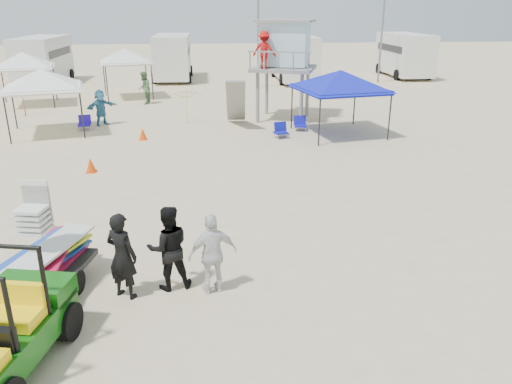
{
  "coord_description": "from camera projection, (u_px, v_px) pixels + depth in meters",
  "views": [
    {
      "loc": [
        -0.54,
        -7.56,
        5.27
      ],
      "look_at": [
        0.5,
        3.0,
        1.3
      ],
      "focal_mm": 35.0,
      "sensor_mm": 36.0,
      "label": 1
    }
  ],
  "objects": [
    {
      "name": "rv_far_right",
      "position": [
        404.0,
        53.0,
        39.04
      ],
      "size": [
        2.64,
        6.6,
        3.25
      ],
      "color": "silver",
      "rests_on": "ground"
    },
    {
      "name": "rv_mid_right",
      "position": [
        294.0,
        56.0,
        36.82
      ],
      "size": [
        2.64,
        7.0,
        3.25
      ],
      "color": "silver",
      "rests_on": "ground"
    },
    {
      "name": "rv_mid_left",
      "position": [
        173.0,
        55.0,
        37.4
      ],
      "size": [
        2.65,
        6.5,
        3.25
      ],
      "color": "silver",
      "rests_on": "ground"
    },
    {
      "name": "light_pole_left",
      "position": [
        258.0,
        26.0,
        32.99
      ],
      "size": [
        0.14,
        0.14,
        8.0
      ],
      "primitive_type": "cylinder",
      "color": "slate",
      "rests_on": "ground"
    },
    {
      "name": "distant_beachgoers",
      "position": [
        123.0,
        97.0,
        25.55
      ],
      "size": [
        2.53,
        6.48,
        1.81
      ],
      "color": "teal",
      "rests_on": "ground"
    },
    {
      "name": "canopy_blue",
      "position": [
        341.0,
        74.0,
        20.94
      ],
      "size": [
        3.85,
        3.85,
        3.15
      ],
      "color": "black",
      "rests_on": "ground"
    },
    {
      "name": "man_left",
      "position": [
        122.0,
        256.0,
        9.36
      ],
      "size": [
        0.75,
        0.67,
        1.73
      ],
      "primitive_type": "imported",
      "rotation": [
        0.0,
        0.0,
        2.64
      ],
      "color": "black",
      "rests_on": "ground"
    },
    {
      "name": "man_right",
      "position": [
        213.0,
        254.0,
        9.53
      ],
      "size": [
        1.03,
        0.64,
        1.64
      ],
      "primitive_type": "imported",
      "rotation": [
        0.0,
        0.0,
        3.42
      ],
      "color": "silver",
      "rests_on": "ground"
    },
    {
      "name": "man_mid",
      "position": [
        169.0,
        248.0,
        9.67
      ],
      "size": [
        0.95,
        0.8,
        1.73
      ],
      "primitive_type": "imported",
      "rotation": [
        0.0,
        0.0,
        3.34
      ],
      "color": "black",
      "rests_on": "ground"
    },
    {
      "name": "surf_trailer",
      "position": [
        44.0,
        254.0,
        9.52
      ],
      "size": [
        1.62,
        2.45,
        2.0
      ],
      "color": "black",
      "rests_on": "ground"
    },
    {
      "name": "light_pole_right",
      "position": [
        383.0,
        25.0,
        35.21
      ],
      "size": [
        0.14,
        0.14,
        8.0
      ],
      "primitive_type": "cylinder",
      "color": "slate",
      "rests_on": "ground"
    },
    {
      "name": "lifeguard_tower",
      "position": [
        282.0,
        48.0,
        23.69
      ],
      "size": [
        3.62,
        3.62,
        4.57
      ],
      "color": "gray",
      "rests_on": "ground"
    },
    {
      "name": "cone_far",
      "position": [
        143.0,
        134.0,
        20.84
      ],
      "size": [
        0.34,
        0.34,
        0.5
      ],
      "primitive_type": "cone",
      "color": "#FB4507",
      "rests_on": "ground"
    },
    {
      "name": "beach_chair_a",
      "position": [
        84.0,
        122.0,
        22.59
      ],
      "size": [
        0.62,
        0.66,
        0.64
      ],
      "color": "#2711B9",
      "rests_on": "ground"
    },
    {
      "name": "umbrella_a",
      "position": [
        23.0,
        97.0,
        25.09
      ],
      "size": [
        2.58,
        2.6,
        1.89
      ],
      "primitive_type": "imported",
      "rotation": [
        0.0,
        0.0,
        0.29
      ],
      "color": "red",
      "rests_on": "ground"
    },
    {
      "name": "canopy_white_a",
      "position": [
        41.0,
        72.0,
        21.06
      ],
      "size": [
        3.66,
        3.66,
        3.18
      ],
      "color": "black",
      "rests_on": "ground"
    },
    {
      "name": "beach_chair_c",
      "position": [
        300.0,
        123.0,
        22.42
      ],
      "size": [
        0.6,
        0.64,
        0.64
      ],
      "color": "#120FAD",
      "rests_on": "ground"
    },
    {
      "name": "canopy_white_c",
      "position": [
        125.0,
        51.0,
        29.49
      ],
      "size": [
        3.29,
        3.29,
        3.32
      ],
      "color": "black",
      "rests_on": "ground"
    },
    {
      "name": "umbrella_b",
      "position": [
        187.0,
        107.0,
        23.66
      ],
      "size": [
        1.93,
        1.96,
        1.57
      ],
      "primitive_type": "imported",
      "rotation": [
        0.0,
        0.0,
        0.14
      ],
      "color": "gold",
      "rests_on": "ground"
    },
    {
      "name": "ground",
      "position": [
        245.0,
        319.0,
        8.94
      ],
      "size": [
        140.0,
        140.0,
        0.0
      ],
      "primitive_type": "plane",
      "color": "beige",
      "rests_on": "ground"
    },
    {
      "name": "rv_far_left",
      "position": [
        43.0,
        58.0,
        35.17
      ],
      "size": [
        2.64,
        6.8,
        3.25
      ],
      "color": "silver",
      "rests_on": "ground"
    },
    {
      "name": "canopy_white_b",
      "position": [
        22.0,
        55.0,
        27.21
      ],
      "size": [
        3.5,
        3.5,
        3.31
      ],
      "color": "black",
      "rests_on": "ground"
    },
    {
      "name": "beach_chair_b",
      "position": [
        281.0,
        130.0,
        21.21
      ],
      "size": [
        0.65,
        0.71,
        0.64
      ],
      "color": "#0D1396",
      "rests_on": "ground"
    },
    {
      "name": "cone_near",
      "position": [
        91.0,
        165.0,
        16.76
      ],
      "size": [
        0.34,
        0.34,
        0.5
      ],
      "primitive_type": "cone",
      "color": "#DB4206",
      "rests_on": "ground"
    }
  ]
}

